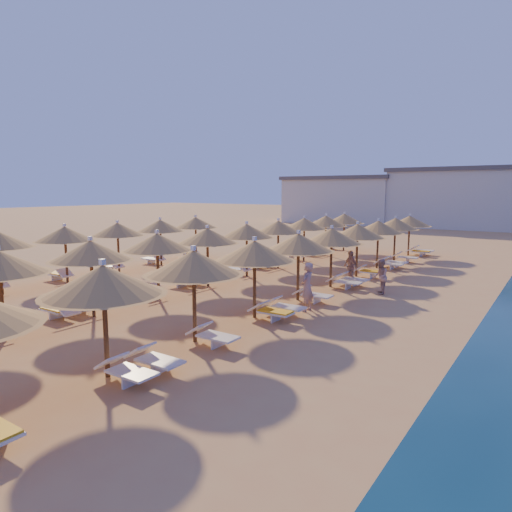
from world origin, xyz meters
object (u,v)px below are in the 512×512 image
Objects in this scene: parasol_row_east at (298,244)px; beachgoer_c at (350,267)px; beachgoer_b at (380,277)px; beachgoer_a at (307,287)px; parasol_row_west at (207,237)px.

parasol_row_east reaches higher than beachgoer_c.
beachgoer_a is at bearing -38.55° from beachgoer_b.
parasol_row_west is 8.15m from beachgoer_b.
beachgoer_c is (-2.03, 1.47, 0.03)m from beachgoer_b.
beachgoer_c is (5.37, 4.49, -1.57)m from parasol_row_west.
parasol_row_west is 6.38m from beachgoer_a.
beachgoer_a is (1.15, -1.37, -1.45)m from parasol_row_east.
parasol_row_east is 18.77× the size of beachgoer_a.
parasol_row_west reaches higher than beachgoer_b.
parasol_row_west is 7.17m from beachgoer_c.
beachgoer_c is at bearing 39.87° from parasol_row_west.
parasol_row_east is 4.78m from beachgoer_c.
beachgoer_b is at bearing 22.21° from parasol_row_west.
beachgoer_c is (0.46, 4.49, -1.57)m from parasol_row_east.
parasol_row_east is 22.21× the size of beachgoer_b.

